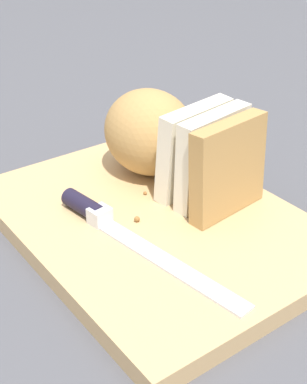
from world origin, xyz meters
TOP-DOWN VIEW (x-y plane):
  - ground_plane at (0.00, 0.00)m, footprint 3.00×3.00m
  - cutting_board at (0.00, 0.00)m, footprint 0.40×0.30m
  - bread_loaf at (-0.05, 0.07)m, footprint 0.21×0.13m
  - bread_knife at (-0.01, -0.06)m, footprint 0.26×0.05m
  - crumb_near_knife at (0.02, 0.05)m, footprint 0.00×0.00m
  - crumb_near_loaf at (0.00, -0.02)m, footprint 0.01×0.01m
  - crumb_stray_left at (-0.04, 0.02)m, footprint 0.00×0.00m
  - crumb_stray_right at (-0.06, 0.05)m, footprint 0.01×0.01m

SIDE VIEW (x-z plane):
  - ground_plane at x=0.00m, z-range 0.00..0.00m
  - cutting_board at x=0.00m, z-range 0.00..0.02m
  - crumb_near_knife at x=0.02m, z-range 0.02..0.03m
  - crumb_stray_left at x=-0.04m, z-range 0.02..0.03m
  - crumb_stray_right at x=-0.06m, z-range 0.02..0.03m
  - crumb_near_loaf at x=0.00m, z-range 0.02..0.03m
  - bread_knife at x=-0.01m, z-range 0.02..0.04m
  - bread_loaf at x=-0.05m, z-range 0.02..0.13m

